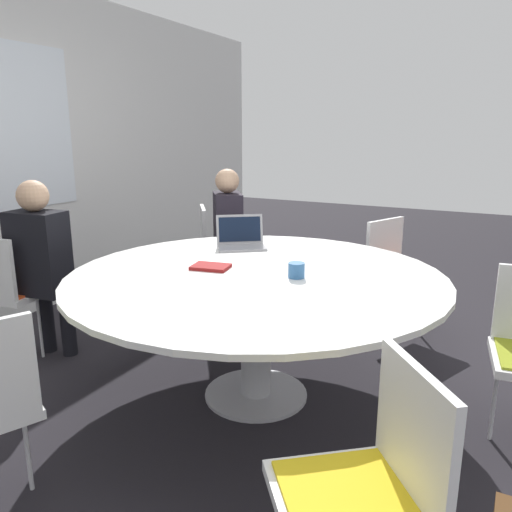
# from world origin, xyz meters

# --- Properties ---
(ground_plane) EXTENTS (16.00, 16.00, 0.00)m
(ground_plane) POSITION_xyz_m (0.00, 0.00, 0.00)
(ground_plane) COLOR black
(conference_table) EXTENTS (2.09, 2.09, 0.75)m
(conference_table) POSITION_xyz_m (0.00, 0.00, 0.65)
(conference_table) COLOR #B7B7BC
(conference_table) RESTS_ON ground_plane
(chair_0) EXTENTS (0.60, 0.60, 0.87)m
(chair_0) POSITION_xyz_m (1.35, 1.11, 0.52)
(chair_0) COLOR white
(chair_0) RESTS_ON ground_plane
(chair_1) EXTENTS (0.48, 0.50, 0.87)m
(chair_1) POSITION_xyz_m (-0.33, 1.71, 0.52)
(chair_1) COLOR white
(chair_1) RESTS_ON ground_plane
(chair_3) EXTENTS (0.61, 0.60, 0.87)m
(chair_3) POSITION_xyz_m (-1.08, -0.96, 0.52)
(chair_3) COLOR white
(chair_3) RESTS_ON ground_plane
(chair_5) EXTENTS (0.57, 0.56, 0.87)m
(chair_5) POSITION_xyz_m (1.36, -0.49, 0.52)
(chair_5) COLOR white
(chair_5) RESTS_ON ground_plane
(person_0) EXTENTS (0.42, 0.39, 1.22)m
(person_0) POSITION_xyz_m (1.21, 0.90, 0.72)
(person_0) COLOR #231E28
(person_0) RESTS_ON ground_plane
(person_1) EXTENTS (0.30, 0.39, 1.22)m
(person_1) POSITION_xyz_m (-0.21, 1.49, 0.72)
(person_1) COLOR black
(person_1) RESTS_ON ground_plane
(laptop) EXTENTS (0.37, 0.39, 0.21)m
(laptop) POSITION_xyz_m (0.52, 0.40, 0.80)
(laptop) COLOR #99999E
(laptop) RESTS_ON conference_table
(spiral_notebook) EXTENTS (0.19, 0.24, 0.02)m
(spiral_notebook) POSITION_xyz_m (-0.03, 0.28, 0.76)
(spiral_notebook) COLOR maroon
(spiral_notebook) RESTS_ON conference_table
(coffee_cup) EXTENTS (0.09, 0.09, 0.08)m
(coffee_cup) POSITION_xyz_m (0.03, -0.23, 0.79)
(coffee_cup) COLOR #33669E
(coffee_cup) RESTS_ON conference_table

